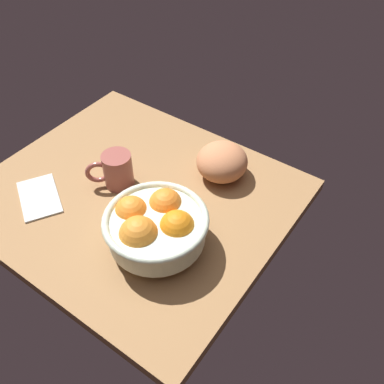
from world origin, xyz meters
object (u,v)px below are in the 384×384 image
object	(u,v)px
fruit_bowl	(155,225)
bread_loaf	(222,162)
mug	(116,170)
napkin_folded	(39,196)

from	to	relation	value
fruit_bowl	bread_loaf	world-z (taller)	fruit_bowl
bread_loaf	mug	xyz separation A→B (cm)	(19.38, 17.94, 0.17)
fruit_bowl	bread_loaf	distance (cm)	27.33
bread_loaf	napkin_folded	world-z (taller)	bread_loaf
napkin_folded	bread_loaf	bearing A→B (deg)	-134.03
napkin_folded	fruit_bowl	bearing A→B (deg)	-170.14
bread_loaf	fruit_bowl	bearing A→B (deg)	91.13
fruit_bowl	napkin_folded	size ratio (longest dim) A/B	1.57
fruit_bowl	bread_loaf	size ratio (longest dim) A/B	1.70
bread_loaf	napkin_folded	distance (cm)	45.90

